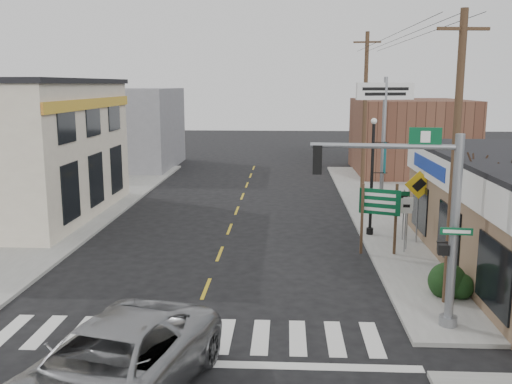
# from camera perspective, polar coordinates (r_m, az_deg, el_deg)

# --- Properties ---
(ground) EXTENTS (140.00, 140.00, 0.00)m
(ground) POSITION_cam_1_polar(r_m,az_deg,el_deg) (15.81, -7.09, -14.62)
(ground) COLOR black
(ground) RESTS_ON ground
(sidewalk_right) EXTENTS (6.00, 38.00, 0.13)m
(sidewalk_right) POSITION_cam_1_polar(r_m,az_deg,el_deg) (28.58, 15.84, -3.20)
(sidewalk_right) COLOR gray
(sidewalk_right) RESTS_ON ground
(sidewalk_left) EXTENTS (6.00, 38.00, 0.13)m
(sidewalk_left) POSITION_cam_1_polar(r_m,az_deg,el_deg) (30.20, -19.74, -2.69)
(sidewalk_left) COLOR gray
(sidewalk_left) RESTS_ON ground
(center_line) EXTENTS (0.12, 56.00, 0.01)m
(center_line) POSITION_cam_1_polar(r_m,az_deg,el_deg) (23.21, -3.64, -6.17)
(center_line) COLOR gold
(center_line) RESTS_ON ground
(crosswalk) EXTENTS (11.00, 2.20, 0.01)m
(crosswalk) POSITION_cam_1_polar(r_m,az_deg,el_deg) (16.16, -6.84, -14.01)
(crosswalk) COLOR silver
(crosswalk) RESTS_ON ground
(bldg_distant_right) EXTENTS (8.00, 10.00, 5.60)m
(bldg_distant_right) POSITION_cam_1_polar(r_m,az_deg,el_deg) (45.21, 15.04, 5.37)
(bldg_distant_right) COLOR brown
(bldg_distant_right) RESTS_ON ground
(bldg_distant_left) EXTENTS (9.00, 10.00, 6.40)m
(bldg_distant_left) POSITION_cam_1_polar(r_m,az_deg,el_deg) (48.16, -13.50, 6.23)
(bldg_distant_left) COLOR gray
(bldg_distant_left) RESTS_ON ground
(suv) EXTENTS (4.44, 6.90, 1.77)m
(suv) POSITION_cam_1_polar(r_m,az_deg,el_deg) (12.89, -14.41, -16.70)
(suv) COLOR #949598
(suv) RESTS_ON ground
(traffic_signal_pole) EXTENTS (4.34, 0.36, 5.50)m
(traffic_signal_pole) POSITION_cam_1_polar(r_m,az_deg,el_deg) (16.04, 17.08, -1.75)
(traffic_signal_pole) COLOR gray
(traffic_signal_pole) RESTS_ON sidewalk_right
(guide_sign) EXTENTS (1.61, 0.14, 2.82)m
(guide_sign) POSITION_cam_1_polar(r_m,az_deg,el_deg) (22.76, 12.23, -1.67)
(guide_sign) COLOR #4D3623
(guide_sign) RESTS_ON sidewalk_right
(fire_hydrant) EXTENTS (0.22, 0.22, 0.69)m
(fire_hydrant) POSITION_cam_1_polar(r_m,az_deg,el_deg) (19.88, 17.91, -8.10)
(fire_hydrant) COLOR #D3C60B
(fire_hydrant) RESTS_ON sidewalk_right
(ped_crossing_sign) EXTENTS (1.20, 0.08, 3.08)m
(ped_crossing_sign) POSITION_cam_1_polar(r_m,az_deg,el_deg) (24.79, 15.95, -0.22)
(ped_crossing_sign) COLOR gray
(ped_crossing_sign) RESTS_ON sidewalk_right
(lamp_post) EXTENTS (0.67, 0.53, 5.18)m
(lamp_post) POSITION_cam_1_polar(r_m,az_deg,el_deg) (25.53, 11.68, 2.39)
(lamp_post) COLOR black
(lamp_post) RESTS_ON sidewalk_right
(dance_center_sign) EXTENTS (3.29, 0.21, 7.00)m
(dance_center_sign) POSITION_cam_1_polar(r_m,az_deg,el_deg) (31.00, 12.74, 7.95)
(dance_center_sign) COLOR gray
(dance_center_sign) RESTS_ON sidewalk_right
(bare_tree) EXTENTS (2.55, 2.55, 5.10)m
(bare_tree) POSITION_cam_1_polar(r_m,az_deg,el_deg) (20.65, 22.51, 2.67)
(bare_tree) COLOR black
(bare_tree) RESTS_ON sidewalk_right
(shrub_front) EXTENTS (1.20, 1.20, 0.90)m
(shrub_front) POSITION_cam_1_polar(r_m,az_deg,el_deg) (19.32, 18.57, -8.46)
(shrub_front) COLOR #233C1C
(shrub_front) RESTS_ON sidewalk_right
(shrub_back) EXTENTS (1.01, 1.01, 0.76)m
(shrub_back) POSITION_cam_1_polar(r_m,az_deg,el_deg) (24.59, 22.07, -4.76)
(shrub_back) COLOR black
(shrub_back) RESTS_ON sidewalk_right
(utility_pole_near) EXTENTS (1.52, 0.23, 8.73)m
(utility_pole_near) POSITION_cam_1_polar(r_m,az_deg,el_deg) (17.81, 19.28, 3.22)
(utility_pole_near) COLOR #4E3821
(utility_pole_near) RESTS_ON sidewalk_right
(utility_pole_far) EXTENTS (1.71, 0.26, 9.82)m
(utility_pole_far) POSITION_cam_1_polar(r_m,az_deg,el_deg) (37.12, 10.83, 8.11)
(utility_pole_far) COLOR #3F291D
(utility_pole_far) RESTS_ON sidewalk_right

